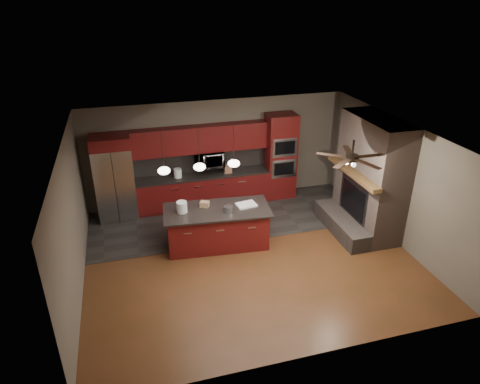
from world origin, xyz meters
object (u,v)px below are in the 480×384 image
object	(u,v)px
paint_can	(228,209)
counter_bucket	(178,173)
refrigerator	(114,178)
counter_box	(228,169)
cardboard_box	(205,204)
paint_tray	(246,205)
oven_tower	(280,156)
microwave	(209,159)
white_bucket	(182,207)
kitchen_island	(217,227)

from	to	relation	value
paint_can	counter_bucket	size ratio (longest dim) A/B	0.86
refrigerator	counter_box	distance (m)	2.92
paint_can	cardboard_box	xyz separation A→B (m)	(-0.46, 0.38, -0.00)
refrigerator	cardboard_box	bearing A→B (deg)	-42.52
paint_tray	counter_box	world-z (taller)	counter_box
oven_tower	paint_tray	bearing A→B (deg)	-127.67
microwave	paint_can	xyz separation A→B (m)	(-0.06, -2.28, -0.31)
paint_can	counter_bucket	xyz separation A→B (m)	(-0.80, 2.23, 0.03)
oven_tower	cardboard_box	xyz separation A→B (m)	(-2.50, -1.84, -0.21)
white_bucket	cardboard_box	bearing A→B (deg)	12.61
microwave	counter_box	bearing A→B (deg)	-11.97
paint_tray	cardboard_box	world-z (taller)	cardboard_box
microwave	counter_box	distance (m)	0.56
kitchen_island	white_bucket	world-z (taller)	white_bucket
cardboard_box	counter_box	xyz separation A→B (m)	(0.99, 1.80, 0.03)
counter_bucket	counter_box	xyz separation A→B (m)	(1.34, -0.05, -0.01)
paint_can	counter_bucket	world-z (taller)	counter_bucket
microwave	cardboard_box	distance (m)	1.99
kitchen_island	paint_can	size ratio (longest dim) A/B	12.18
refrigerator	paint_tray	world-z (taller)	refrigerator
counter_box	paint_can	bearing A→B (deg)	-103.01
paint_tray	counter_bucket	world-z (taller)	counter_bucket
refrigerator	counter_bucket	distance (m)	1.59
counter_bucket	counter_box	bearing A→B (deg)	-2.14
paint_tray	counter_box	xyz separation A→B (m)	(0.07, 2.00, 0.07)
refrigerator	white_bucket	xyz separation A→B (m)	(1.40, -1.89, -0.06)
microwave	kitchen_island	world-z (taller)	microwave
white_bucket	cardboard_box	distance (m)	0.55
oven_tower	refrigerator	world-z (taller)	oven_tower
microwave	counter_box	world-z (taller)	microwave
paint_can	cardboard_box	bearing A→B (deg)	140.12
oven_tower	counter_bucket	xyz separation A→B (m)	(-2.84, 0.01, -0.17)
refrigerator	paint_can	world-z (taller)	refrigerator
counter_box	kitchen_island	bearing A→B (deg)	-109.93
oven_tower	cardboard_box	world-z (taller)	oven_tower
oven_tower	white_bucket	world-z (taller)	oven_tower
white_bucket	paint_can	xyz separation A→B (m)	(0.99, -0.26, -0.06)
paint_can	counter_box	distance (m)	2.25
cardboard_box	counter_bucket	bearing A→B (deg)	126.87
paint_can	microwave	bearing A→B (deg)	88.42
oven_tower	counter_box	size ratio (longest dim) A/B	10.56
oven_tower	kitchen_island	xyz separation A→B (m)	(-2.26, -2.04, -0.73)
paint_can	counter_bucket	distance (m)	2.37
microwave	paint_can	bearing A→B (deg)	-91.58
oven_tower	microwave	size ratio (longest dim) A/B	3.25
counter_bucket	cardboard_box	bearing A→B (deg)	-79.46
refrigerator	counter_bucket	bearing A→B (deg)	2.93
kitchen_island	white_bucket	size ratio (longest dim) A/B	9.84
refrigerator	paint_tray	bearing A→B (deg)	-34.68
oven_tower	counter_box	distance (m)	1.51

